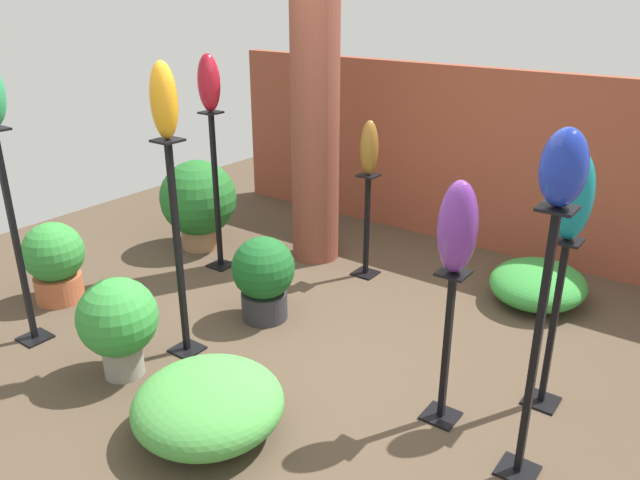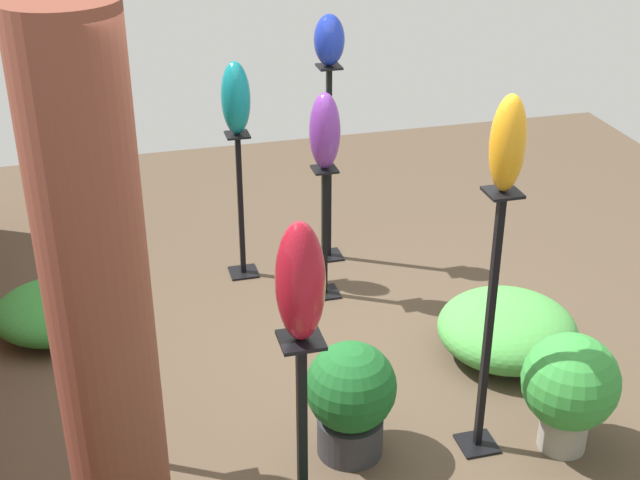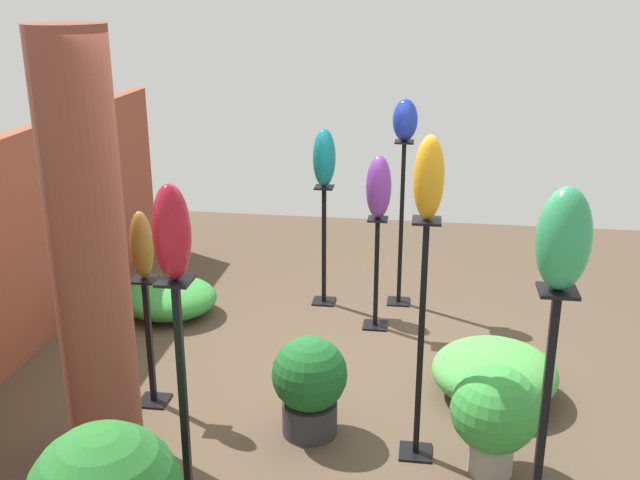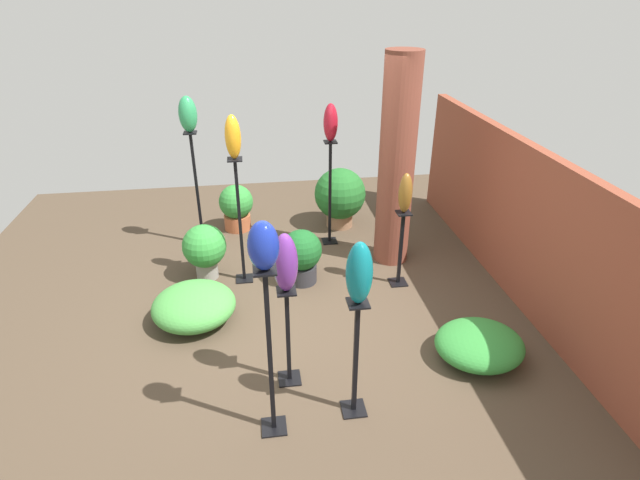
% 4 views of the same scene
% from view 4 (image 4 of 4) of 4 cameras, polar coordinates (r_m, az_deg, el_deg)
% --- Properties ---
extents(ground_plane, '(8.00, 8.00, 0.00)m').
position_cam_4_polar(ground_plane, '(5.44, -2.35, -8.39)').
color(ground_plane, '#4C3D2D').
extents(brick_wall_back, '(5.60, 0.12, 1.70)m').
position_cam_4_polar(brick_wall_back, '(5.73, 22.61, 1.25)').
color(brick_wall_back, brown).
rests_on(brick_wall_back, ground).
extents(brick_pillar, '(0.43, 0.43, 2.54)m').
position_cam_4_polar(brick_pillar, '(6.01, 8.76, 8.61)').
color(brick_pillar, brown).
rests_on(brick_pillar, ground).
extents(pedestal_amber, '(0.20, 0.20, 1.51)m').
position_cam_4_polar(pedestal_amber, '(5.74, -9.10, 1.48)').
color(pedestal_amber, black).
rests_on(pedestal_amber, ground).
extents(pedestal_ruby, '(0.20, 0.20, 1.41)m').
position_cam_4_polar(pedestal_ruby, '(6.59, 1.14, 4.86)').
color(pedestal_ruby, black).
rests_on(pedestal_ruby, ground).
extents(pedestal_cobalt, '(0.20, 0.20, 1.48)m').
position_cam_4_polar(pedestal_cobalt, '(3.81, -5.71, -13.63)').
color(pedestal_cobalt, black).
rests_on(pedestal_cobalt, ground).
extents(pedestal_teal, '(0.20, 0.20, 1.08)m').
position_cam_4_polar(pedestal_teal, '(4.07, 4.07, -13.96)').
color(pedestal_teal, black).
rests_on(pedestal_teal, ground).
extents(pedestal_bronze, '(0.20, 0.20, 0.92)m').
position_cam_4_polar(pedestal_bronze, '(5.81, 9.17, -1.39)').
color(pedestal_bronze, black).
rests_on(pedestal_bronze, ground).
extents(pedestal_jade, '(0.20, 0.20, 1.54)m').
position_cam_4_polar(pedestal_jade, '(6.70, -13.81, 5.04)').
color(pedestal_jade, black).
rests_on(pedestal_jade, ground).
extents(pedestal_violet, '(0.20, 0.20, 0.95)m').
position_cam_4_polar(pedestal_violet, '(4.39, -3.66, -11.46)').
color(pedestal_violet, black).
rests_on(pedestal_violet, ground).
extents(art_vase_amber, '(0.17, 0.17, 0.47)m').
position_cam_4_polar(art_vase_amber, '(5.38, -9.92, 11.53)').
color(art_vase_amber, orange).
rests_on(art_vase_amber, pedestal_amber).
extents(art_vase_ruby, '(0.19, 0.18, 0.47)m').
position_cam_4_polar(art_vase_ruby, '(6.27, 1.22, 13.27)').
color(art_vase_ruby, maroon).
rests_on(art_vase_ruby, pedestal_ruby).
extents(art_vase_cobalt, '(0.20, 0.21, 0.35)m').
position_cam_4_polar(art_vase_cobalt, '(3.26, -6.50, -0.65)').
color(art_vase_cobalt, '#192D9E').
rests_on(art_vase_cobalt, pedestal_cobalt).
extents(art_vase_teal, '(0.20, 0.20, 0.50)m').
position_cam_4_polar(art_vase_teal, '(3.57, 4.51, -3.80)').
color(art_vase_teal, '#0F727A').
rests_on(art_vase_teal, pedestal_teal).
extents(art_vase_bronze, '(0.15, 0.15, 0.46)m').
position_cam_4_polar(art_vase_bronze, '(5.49, 9.73, 5.30)').
color(art_vase_bronze, brown).
rests_on(art_vase_bronze, pedestal_bronze).
extents(art_vase_jade, '(0.21, 0.22, 0.44)m').
position_cam_4_polar(art_vase_jade, '(6.39, -14.87, 13.73)').
color(art_vase_jade, '#2D9356').
rests_on(art_vase_jade, pedestal_jade).
extents(art_vase_violet, '(0.21, 0.20, 0.51)m').
position_cam_4_polar(art_vase_violet, '(3.94, -3.99, -2.62)').
color(art_vase_violet, '#6B2D8C').
rests_on(art_vase_violet, pedestal_violet).
extents(potted_plant_mid_left, '(0.73, 0.73, 0.86)m').
position_cam_4_polar(potted_plant_mid_left, '(7.13, 2.29, 5.11)').
color(potted_plant_mid_left, '#936B4C').
rests_on(potted_plant_mid_left, ground).
extents(potted_plant_front_right, '(0.48, 0.48, 0.66)m').
position_cam_4_polar(potted_plant_front_right, '(7.17, -9.54, 3.85)').
color(potted_plant_front_right, '#B25B38').
rests_on(potted_plant_front_right, ground).
extents(potted_plant_near_pillar, '(0.51, 0.51, 0.68)m').
position_cam_4_polar(potted_plant_near_pillar, '(6.02, -13.05, -0.92)').
color(potted_plant_near_pillar, gray).
rests_on(potted_plant_near_pillar, ground).
extents(potted_plant_mid_right, '(0.48, 0.48, 0.66)m').
position_cam_4_polar(potted_plant_mid_right, '(5.80, -2.13, -1.68)').
color(potted_plant_mid_right, '#2D2D33').
rests_on(potted_plant_mid_right, ground).
extents(foliage_bed_east, '(0.75, 0.84, 0.32)m').
position_cam_4_polar(foliage_bed_east, '(5.00, 17.74, -11.31)').
color(foliage_bed_east, '#338C38').
rests_on(foliage_bed_east, ground).
extents(foliage_bed_west, '(0.86, 0.86, 0.38)m').
position_cam_4_polar(foliage_bed_west, '(5.38, -14.21, -7.28)').
color(foliage_bed_west, '#479942').
rests_on(foliage_bed_west, ground).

